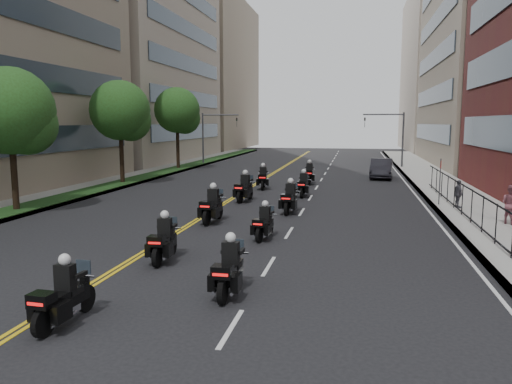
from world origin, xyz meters
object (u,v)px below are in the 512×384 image
at_px(pedestrian_b, 511,204).
at_px(motorcycle_0, 63,298).
at_px(motorcycle_9, 309,174).
at_px(motorcycle_6, 244,189).
at_px(motorcycle_3, 264,224).
at_px(parked_sedan, 381,168).
at_px(motorcycle_1, 230,271).
at_px(motorcycle_2, 164,242).
at_px(motorcycle_8, 263,179).
at_px(motorcycle_7, 303,186).
at_px(pedestrian_c, 458,194).
at_px(motorcycle_5, 290,199).
at_px(motorcycle_4, 212,207).

bearing_deg(pedestrian_b, motorcycle_0, 101.65).
bearing_deg(motorcycle_9, motorcycle_6, -110.27).
distance_m(motorcycle_3, parked_sedan, 24.11).
height_order(motorcycle_1, motorcycle_2, motorcycle_2).
xyz_separation_m(motorcycle_0, motorcycle_6, (0.14, 18.37, 0.08)).
bearing_deg(motorcycle_8, motorcycle_0, -97.74).
relative_size(motorcycle_0, motorcycle_6, 0.89).
bearing_deg(motorcycle_7, motorcycle_3, -89.89).
height_order(parked_sedan, pedestrian_c, pedestrian_c).
bearing_deg(motorcycle_5, motorcycle_8, 113.14).
bearing_deg(motorcycle_8, pedestrian_b, -46.03).
bearing_deg(motorcycle_2, motorcycle_0, -96.38).
xyz_separation_m(motorcycle_3, pedestrian_b, (10.25, 4.35, 0.42)).
bearing_deg(motorcycle_1, parked_sedan, 79.84).
bearing_deg(motorcycle_3, pedestrian_c, 50.07).
xyz_separation_m(motorcycle_4, motorcycle_9, (3.06, 15.41, -0.00)).
bearing_deg(motorcycle_2, motorcycle_6, 87.13).
bearing_deg(motorcycle_4, pedestrian_c, 28.30).
bearing_deg(motorcycle_1, motorcycle_5, 89.98).
height_order(motorcycle_4, motorcycle_6, motorcycle_6).
relative_size(motorcycle_2, motorcycle_3, 1.11).
xyz_separation_m(motorcycle_0, pedestrian_b, (13.23, 13.60, 0.37)).
xyz_separation_m(motorcycle_4, motorcycle_5, (3.20, 3.12, -0.02)).
height_order(motorcycle_3, pedestrian_c, pedestrian_c).
relative_size(motorcycle_6, motorcycle_7, 1.07).
xyz_separation_m(motorcycle_1, motorcycle_8, (-3.04, 21.38, 0.04)).
distance_m(motorcycle_0, motorcycle_7, 21.26).
relative_size(motorcycle_0, motorcycle_1, 0.97).
height_order(motorcycle_2, parked_sedan, motorcycle_2).
relative_size(motorcycle_3, pedestrian_b, 1.19).
relative_size(motorcycle_8, pedestrian_c, 1.66).
xyz_separation_m(motorcycle_6, pedestrian_b, (13.09, -4.76, 0.29)).
bearing_deg(motorcycle_5, motorcycle_7, 93.49).
bearing_deg(pedestrian_b, motorcycle_2, 88.03).
height_order(motorcycle_2, pedestrian_b, pedestrian_b).
height_order(motorcycle_7, parked_sedan, motorcycle_7).
relative_size(motorcycle_0, motorcycle_3, 1.07).
bearing_deg(motorcycle_4, motorcycle_9, 81.79).
xyz_separation_m(motorcycle_8, motorcycle_9, (2.91, 3.36, 0.01)).
xyz_separation_m(motorcycle_7, pedestrian_b, (9.91, -7.39, 0.34)).
distance_m(motorcycle_3, motorcycle_6, 9.55).
bearing_deg(motorcycle_2, motorcycle_8, 86.80).
xyz_separation_m(motorcycle_2, motorcycle_7, (3.04, 15.54, 0.01)).
relative_size(motorcycle_4, pedestrian_b, 1.43).
xyz_separation_m(motorcycle_3, motorcycle_9, (0.12, 18.18, 0.12)).
height_order(motorcycle_0, motorcycle_4, motorcycle_4).
bearing_deg(motorcycle_1, pedestrian_c, 60.08).
relative_size(motorcycle_6, parked_sedan, 0.51).
bearing_deg(parked_sedan, motorcycle_7, -109.75).
bearing_deg(motorcycle_4, motorcycle_1, -68.08).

